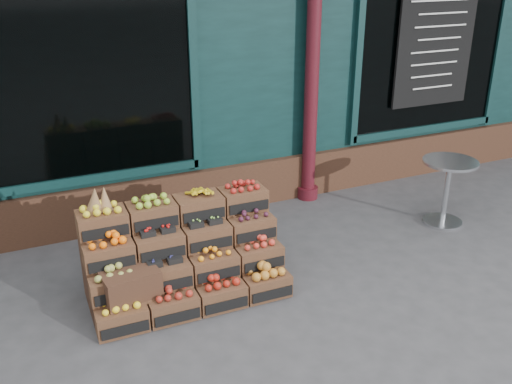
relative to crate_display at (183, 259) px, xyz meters
name	(u,v)px	position (x,y,z in m)	size (l,w,h in m)	color
ground	(303,291)	(1.08, -0.50, -0.36)	(60.00, 60.00, 0.00)	#3B3B3D
shop_facade	(153,3)	(1.08, 4.61, 2.03)	(12.00, 6.24, 4.80)	black
crate_display	(183,259)	(0.00, 0.00, 0.00)	(1.91, 0.95, 1.18)	#523320
spare_crates	(131,295)	(-0.59, -0.25, -0.11)	(0.54, 0.40, 0.50)	#523320
bistro_table	(447,185)	(3.44, 0.14, 0.16)	(0.66, 0.66, 0.83)	#ACAFB3
shopkeeper	(84,134)	(-0.51, 2.31, 0.69)	(0.77, 0.51, 2.11)	#17522D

